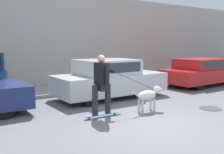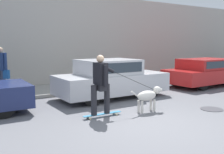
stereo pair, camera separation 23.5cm
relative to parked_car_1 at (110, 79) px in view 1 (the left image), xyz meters
The scene contains 8 objects.
ground_plane 3.37m from the parked_car_1, 105.72° to the right, with size 36.00×36.00×0.00m, color slate.
back_wall 3.96m from the parked_car_1, 104.03° to the left, with size 32.00×0.30×4.19m.
sidewalk_curb 2.50m from the parked_car_1, 111.58° to the left, with size 30.00×2.30×0.13m.
parked_car_1 is the anchor object (origin of this frame).
parked_car_2 5.20m from the parked_car_1, ahead, with size 4.36×1.89×1.23m.
dog 2.24m from the parked_car_1, 93.72° to the right, with size 1.07×0.29×0.70m.
skateboarder 2.55m from the parked_car_1, 127.64° to the right, with size 2.23×0.63×1.63m.
manhole_cover 3.48m from the parked_car_1, 62.06° to the right, with size 0.65×0.65×0.01m.
Camera 1 is at (-4.14, -4.51, 1.91)m, focal length 42.00 mm.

